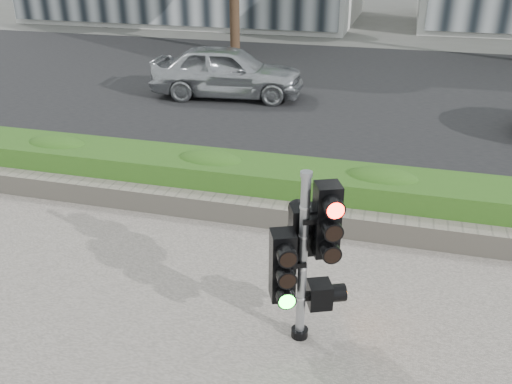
# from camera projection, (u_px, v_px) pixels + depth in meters

# --- Properties ---
(ground) EXTENTS (120.00, 120.00, 0.00)m
(ground) POSITION_uv_depth(u_px,v_px,m) (236.00, 301.00, 6.44)
(ground) COLOR #51514C
(ground) RESTS_ON ground
(road) EXTENTS (60.00, 13.00, 0.02)m
(road) POSITION_uv_depth(u_px,v_px,m) (341.00, 90.00, 15.15)
(road) COLOR black
(road) RESTS_ON ground
(curb) EXTENTS (60.00, 0.25, 0.12)m
(curb) POSITION_uv_depth(u_px,v_px,m) (291.00, 188.00, 9.16)
(curb) COLOR gray
(curb) RESTS_ON ground
(stone_wall) EXTENTS (12.00, 0.32, 0.34)m
(stone_wall) POSITION_uv_depth(u_px,v_px,m) (274.00, 214.00, 8.01)
(stone_wall) COLOR gray
(stone_wall) RESTS_ON sidewalk
(hedge) EXTENTS (12.00, 1.00, 0.68)m
(hedge) POSITION_uv_depth(u_px,v_px,m) (284.00, 186.00, 8.51)
(hedge) COLOR #51912C
(hedge) RESTS_ON sidewalk
(traffic_signal) EXTENTS (0.70, 0.63, 1.93)m
(traffic_signal) POSITION_uv_depth(u_px,v_px,m) (305.00, 250.00, 5.41)
(traffic_signal) COLOR black
(traffic_signal) RESTS_ON sidewalk
(car_silver) EXTENTS (4.13, 2.02, 1.36)m
(car_silver) POSITION_uv_depth(u_px,v_px,m) (228.00, 71.00, 14.21)
(car_silver) COLOR #A1A4A8
(car_silver) RESTS_ON road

